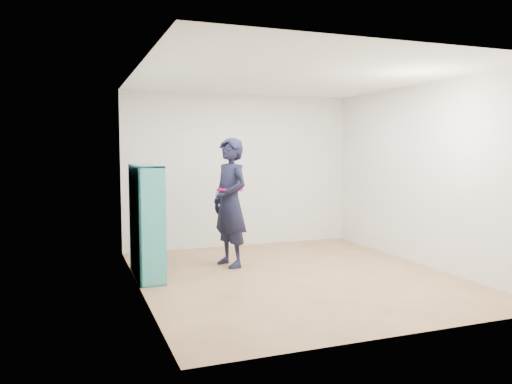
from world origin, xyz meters
name	(u,v)px	position (x,y,z in m)	size (l,w,h in m)	color
floor	(295,276)	(0.00, 0.00, 0.00)	(4.50, 4.50, 0.00)	brown
ceiling	(296,76)	(0.00, 0.00, 2.60)	(4.50, 4.50, 0.00)	white
wall_left	(139,181)	(-2.00, 0.00, 1.30)	(0.02, 4.50, 2.60)	silver
wall_right	(422,175)	(2.00, 0.00, 1.30)	(0.02, 4.50, 2.60)	silver
wall_back	(240,171)	(0.00, 2.25, 1.30)	(4.00, 0.02, 2.60)	silver
wall_front	(404,192)	(0.00, -2.25, 1.30)	(4.00, 0.02, 2.60)	silver
bookshelf	(145,223)	(-1.85, 0.67, 0.72)	(0.32, 1.10, 1.47)	teal
person	(230,202)	(-0.63, 0.85, 0.92)	(0.61, 0.77, 1.83)	black
smartphone	(218,194)	(-0.80, 0.88, 1.04)	(0.05, 0.10, 0.14)	silver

